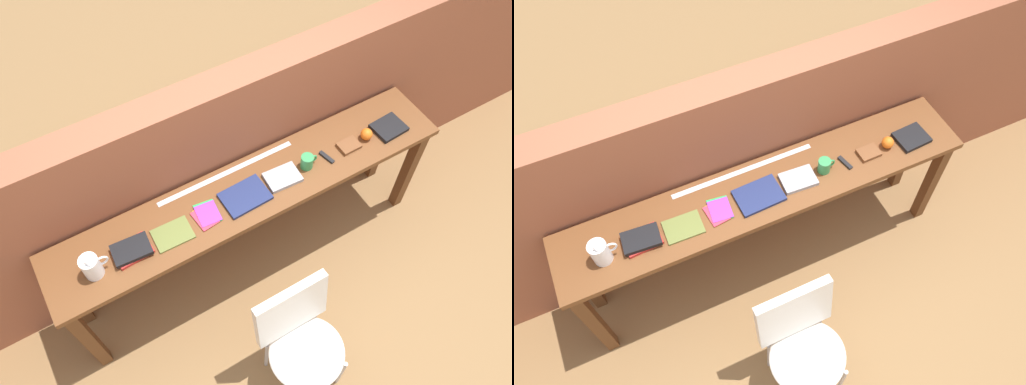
# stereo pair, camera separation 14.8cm
# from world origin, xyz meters

# --- Properties ---
(ground_plane) EXTENTS (40.00, 40.00, 0.00)m
(ground_plane) POSITION_xyz_m (0.00, 0.00, 0.00)
(ground_plane) COLOR olive
(brick_wall_back) EXTENTS (6.00, 0.20, 1.45)m
(brick_wall_back) POSITION_xyz_m (0.00, 0.64, 0.72)
(brick_wall_back) COLOR #935138
(brick_wall_back) RESTS_ON ground
(sideboard) EXTENTS (2.50, 0.44, 0.88)m
(sideboard) POSITION_xyz_m (0.00, 0.30, 0.74)
(sideboard) COLOR brown
(sideboard) RESTS_ON ground
(chair_white_moulded) EXTENTS (0.44, 0.45, 0.89)m
(chair_white_moulded) POSITION_xyz_m (-0.15, -0.51, 0.53)
(chair_white_moulded) COLOR silver
(chair_white_moulded) RESTS_ON ground
(pitcher_white) EXTENTS (0.14, 0.10, 0.18)m
(pitcher_white) POSITION_xyz_m (-0.97, 0.25, 0.96)
(pitcher_white) COLOR white
(pitcher_white) RESTS_ON sideboard
(book_stack_leftmost) EXTENTS (0.21, 0.16, 0.05)m
(book_stack_leftmost) POSITION_xyz_m (-0.76, 0.27, 0.90)
(book_stack_leftmost) COLOR red
(book_stack_leftmost) RESTS_ON sideboard
(magazine_cycling) EXTENTS (0.22, 0.16, 0.01)m
(magazine_cycling) POSITION_xyz_m (-0.53, 0.25, 0.89)
(magazine_cycling) COLOR olive
(magazine_cycling) RESTS_ON sideboard
(pamphlet_pile_colourful) EXTENTS (0.16, 0.18, 0.01)m
(pamphlet_pile_colourful) POSITION_xyz_m (-0.31, 0.27, 0.89)
(pamphlet_pile_colourful) COLOR orange
(pamphlet_pile_colourful) RESTS_ON sideboard
(book_open_centre) EXTENTS (0.28, 0.20, 0.02)m
(book_open_centre) POSITION_xyz_m (-0.06, 0.26, 0.89)
(book_open_centre) COLOR navy
(book_open_centre) RESTS_ON sideboard
(book_grey_hardcover) EXTENTS (0.21, 0.16, 0.03)m
(book_grey_hardcover) POSITION_xyz_m (0.19, 0.27, 0.89)
(book_grey_hardcover) COLOR #9E9EA3
(book_grey_hardcover) RESTS_ON sideboard
(mug) EXTENTS (0.11, 0.08, 0.09)m
(mug) POSITION_xyz_m (0.37, 0.27, 0.92)
(mug) COLOR #338C4C
(mug) RESTS_ON sideboard
(multitool_folded) EXTENTS (0.05, 0.11, 0.02)m
(multitool_folded) POSITION_xyz_m (0.50, 0.26, 0.89)
(multitool_folded) COLOR black
(multitool_folded) RESTS_ON sideboard
(leather_journal_brown) EXTENTS (0.13, 0.10, 0.02)m
(leather_journal_brown) POSITION_xyz_m (0.67, 0.26, 0.89)
(leather_journal_brown) COLOR brown
(leather_journal_brown) RESTS_ON sideboard
(sports_ball_small) EXTENTS (0.07, 0.07, 0.07)m
(sports_ball_small) POSITION_xyz_m (0.80, 0.27, 0.92)
(sports_ball_small) COLOR orange
(sports_ball_small) RESTS_ON sideboard
(book_repair_rightmost) EXTENTS (0.21, 0.18, 0.03)m
(book_repair_rightmost) POSITION_xyz_m (0.97, 0.25, 0.89)
(book_repair_rightmost) COLOR black
(book_repair_rightmost) RESTS_ON sideboard
(ruler_metal_back_edge) EXTENTS (0.90, 0.03, 0.00)m
(ruler_metal_back_edge) POSITION_xyz_m (-0.07, 0.47, 0.88)
(ruler_metal_back_edge) COLOR silver
(ruler_metal_back_edge) RESTS_ON sideboard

